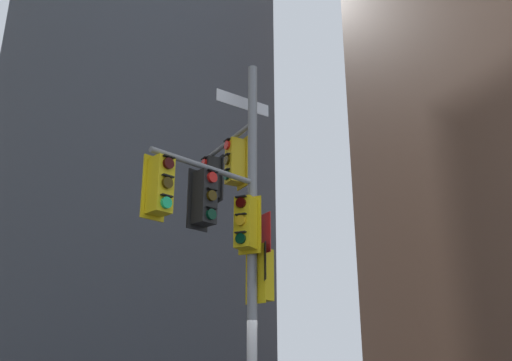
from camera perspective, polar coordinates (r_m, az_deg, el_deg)
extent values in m
cube|color=#4C5460|center=(34.42, -13.41, 6.15)|extent=(13.53, 13.53, 32.13)
cylinder|color=gray|center=(10.78, -0.39, -6.65)|extent=(0.19, 0.19, 7.85)
cylinder|color=gray|center=(12.54, -2.83, 4.01)|extent=(0.30, 2.24, 0.11)
cylinder|color=gray|center=(10.35, -5.22, 1.37)|extent=(2.34, 1.00, 0.11)
cube|color=gold|center=(12.11, -1.37, 1.79)|extent=(0.07, 0.48, 1.14)
cube|color=gold|center=(12.03, -2.17, 1.95)|extent=(0.37, 0.37, 1.00)
cylinder|color=red|center=(12.08, -2.99, 3.66)|extent=(0.08, 0.20, 0.20)
cube|color=black|center=(12.13, -3.01, 4.19)|extent=(0.09, 0.23, 0.02)
cylinder|color=#3C2C06|center=(11.95, -3.02, 2.11)|extent=(0.08, 0.20, 0.20)
cube|color=black|center=(11.99, -3.04, 2.65)|extent=(0.09, 0.23, 0.02)
cylinder|color=#06311C|center=(11.83, -3.05, 0.54)|extent=(0.08, 0.20, 0.20)
cube|color=black|center=(11.87, -3.07, 1.09)|extent=(0.09, 0.23, 0.02)
cube|color=black|center=(13.15, -3.87, 0.09)|extent=(0.07, 0.48, 1.14)
cube|color=black|center=(13.08, -4.63, 0.23)|extent=(0.37, 0.37, 1.00)
cylinder|color=red|center=(13.12, -5.38, 1.81)|extent=(0.08, 0.20, 0.20)
cube|color=black|center=(13.16, -5.39, 2.30)|extent=(0.09, 0.23, 0.02)
cylinder|color=#3C2C06|center=(13.00, -5.43, 0.37)|extent=(0.08, 0.20, 0.20)
cube|color=black|center=(13.04, -5.43, 0.87)|extent=(0.09, 0.23, 0.02)
cylinder|color=#06311C|center=(12.89, -5.47, -1.10)|extent=(0.08, 0.20, 0.20)
cube|color=black|center=(12.92, -5.48, -0.59)|extent=(0.09, 0.23, 0.02)
cube|color=black|center=(10.29, -6.01, -2.02)|extent=(0.46, 0.20, 1.14)
cube|color=black|center=(10.15, -5.32, -1.80)|extent=(0.44, 0.44, 1.00)
cylinder|color=red|center=(10.12, -4.53, 0.33)|extent=(0.21, 0.13, 0.20)
cube|color=black|center=(10.15, -4.49, 0.98)|extent=(0.23, 0.15, 0.02)
cylinder|color=#3C2C06|center=(10.00, -4.58, -1.56)|extent=(0.21, 0.13, 0.20)
cube|color=black|center=(10.04, -4.54, -0.90)|extent=(0.23, 0.15, 0.02)
cylinder|color=#06311C|center=(9.90, -4.64, -3.48)|extent=(0.21, 0.13, 0.20)
cube|color=black|center=(9.93, -4.60, -2.81)|extent=(0.23, 0.15, 0.02)
cube|color=yellow|center=(9.73, -10.49, -0.76)|extent=(0.46, 0.20, 1.14)
cube|color=yellow|center=(9.58, -9.84, -0.51)|extent=(0.44, 0.44, 1.00)
cylinder|color=#360605|center=(9.54, -9.01, 1.75)|extent=(0.21, 0.13, 0.20)
cube|color=black|center=(9.58, -8.95, 2.43)|extent=(0.23, 0.15, 0.02)
cylinder|color=#3C2C06|center=(9.42, -9.12, -0.23)|extent=(0.21, 0.13, 0.20)
cube|color=black|center=(9.46, -9.06, 0.46)|extent=(0.23, 0.15, 0.02)
cylinder|color=#19C672|center=(9.32, -9.23, -2.27)|extent=(0.21, 0.13, 0.20)
cube|color=black|center=(9.35, -9.17, -1.56)|extent=(0.23, 0.15, 0.02)
cube|color=yellow|center=(10.77, -0.64, -4.63)|extent=(0.33, 0.39, 1.14)
cube|color=yellow|center=(10.61, -1.09, -4.39)|extent=(0.48, 0.48, 1.00)
cylinder|color=#360605|center=(10.54, -1.57, -2.30)|extent=(0.18, 0.19, 0.20)
cube|color=black|center=(10.57, -1.58, -1.67)|extent=(0.20, 0.21, 0.02)
cylinder|color=yellow|center=(10.44, -1.59, -4.14)|extent=(0.18, 0.19, 0.20)
cube|color=black|center=(10.47, -1.60, -3.50)|extent=(0.20, 0.21, 0.02)
cylinder|color=#06311C|center=(10.35, -1.61, -6.01)|extent=(0.18, 0.19, 0.20)
cube|color=black|center=(10.38, -1.61, -5.36)|extent=(0.20, 0.21, 0.02)
cube|color=yellow|center=(10.75, -0.03, -9.58)|extent=(0.24, 0.44, 1.14)
cube|color=yellow|center=(10.90, 0.61, -9.71)|extent=(0.46, 0.46, 1.00)
cylinder|color=#360605|center=(11.12, 1.25, -8.06)|extent=(0.14, 0.21, 0.20)
cube|color=black|center=(11.15, 1.27, -7.46)|extent=(0.16, 0.23, 0.02)
cylinder|color=#3C2C06|center=(11.06, 1.27, -9.84)|extent=(0.14, 0.21, 0.20)
cube|color=black|center=(11.08, 1.28, -9.24)|extent=(0.16, 0.23, 0.02)
cylinder|color=#19C672|center=(11.00, 1.28, -11.64)|extent=(0.14, 0.21, 0.20)
cube|color=black|center=(11.02, 1.30, -11.03)|extent=(0.16, 0.23, 0.02)
cube|color=white|center=(12.16, -1.33, 7.99)|extent=(1.34, 0.30, 0.28)
cube|color=#19479E|center=(12.16, -1.33, 7.99)|extent=(1.30, 0.29, 0.24)
cube|color=red|center=(10.94, 0.61, -5.59)|extent=(0.09, 0.64, 0.80)
cube|color=white|center=(10.94, 0.61, -5.59)|extent=(0.08, 0.60, 0.76)
cube|color=black|center=(10.74, 0.78, -8.47)|extent=(0.18, 0.58, 0.72)
cube|color=white|center=(10.74, 0.78, -8.47)|extent=(0.17, 0.54, 0.68)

